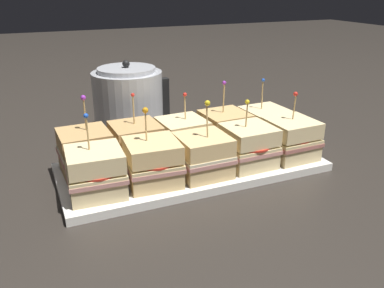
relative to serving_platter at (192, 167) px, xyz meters
name	(u,v)px	position (x,y,z in m)	size (l,w,h in m)	color
ground_plane	(192,171)	(0.00, 0.00, -0.01)	(6.00, 6.00, 0.00)	#2D2823
serving_platter	(192,167)	(0.00, 0.00, 0.00)	(0.59, 0.25, 0.02)	white
sandwich_front_far_left	(96,172)	(-0.23, -0.06, 0.05)	(0.11, 0.11, 0.16)	beige
sandwich_front_left	(153,162)	(-0.11, -0.06, 0.05)	(0.11, 0.11, 0.16)	#DBB77A
sandwich_front_center	(202,155)	(0.00, -0.06, 0.05)	(0.11, 0.11, 0.17)	#DBB77A
sandwich_front_right	(248,146)	(0.11, -0.05, 0.05)	(0.11, 0.11, 0.15)	beige
sandwich_front_far_right	(291,139)	(0.23, -0.06, 0.05)	(0.11, 0.11, 0.16)	beige
sandwich_back_far_left	(85,151)	(-0.23, 0.06, 0.05)	(0.11, 0.11, 0.17)	tan
sandwich_back_left	(136,144)	(-0.11, 0.06, 0.05)	(0.11, 0.11, 0.16)	tan
sandwich_back_center	(182,137)	(0.00, 0.06, 0.05)	(0.11, 0.11, 0.15)	beige
sandwich_back_right	(225,130)	(0.11, 0.06, 0.05)	(0.11, 0.11, 0.17)	tan
sandwich_back_far_right	(264,125)	(0.23, 0.06, 0.05)	(0.11, 0.11, 0.16)	beige
kettle_steel	(129,102)	(-0.06, 0.30, 0.08)	(0.21, 0.19, 0.21)	#B7BABF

